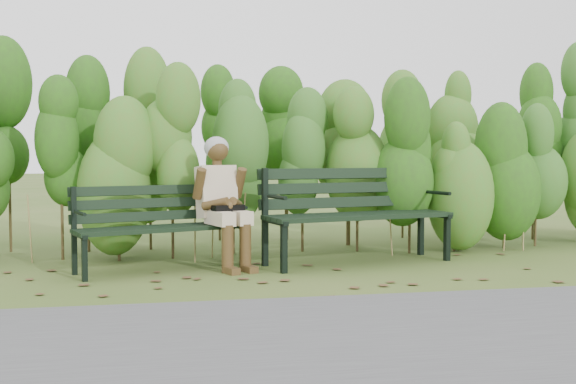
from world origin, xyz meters
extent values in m
plane|color=#3C5B1D|center=(0.00, 0.00, 0.00)|extent=(80.00, 80.00, 0.00)
cube|color=#474749|center=(0.00, -2.20, 0.01)|extent=(60.00, 2.50, 0.01)
cylinder|color=#47381E|center=(-2.75, 1.30, 0.40)|extent=(0.03, 0.03, 0.80)
ellipsoid|color=#3E6D24|center=(-2.75, 1.30, 1.04)|extent=(0.64, 0.64, 1.44)
cylinder|color=#47381E|center=(-2.14, 1.30, 0.40)|extent=(0.03, 0.03, 0.80)
ellipsoid|color=#3E6D24|center=(-2.14, 1.30, 1.04)|extent=(0.64, 0.64, 1.44)
cylinder|color=#47381E|center=(-1.53, 1.30, 0.40)|extent=(0.03, 0.03, 0.80)
ellipsoid|color=#3E6D24|center=(-1.53, 1.30, 1.04)|extent=(0.64, 0.64, 1.44)
cylinder|color=#47381E|center=(-0.92, 1.30, 0.40)|extent=(0.03, 0.03, 0.80)
ellipsoid|color=#3E6D24|center=(-0.92, 1.30, 1.04)|extent=(0.64, 0.64, 1.44)
cylinder|color=#47381E|center=(-0.31, 1.30, 0.40)|extent=(0.03, 0.03, 0.80)
ellipsoid|color=#3E6D24|center=(-0.31, 1.30, 1.04)|extent=(0.64, 0.64, 1.44)
cylinder|color=#47381E|center=(0.31, 1.30, 0.40)|extent=(0.03, 0.03, 0.80)
ellipsoid|color=#3E6D24|center=(0.31, 1.30, 1.04)|extent=(0.64, 0.64, 1.44)
cylinder|color=#47381E|center=(0.92, 1.30, 0.40)|extent=(0.03, 0.03, 0.80)
ellipsoid|color=#3E6D24|center=(0.92, 1.30, 1.04)|extent=(0.64, 0.64, 1.44)
cylinder|color=#47381E|center=(1.53, 1.30, 0.40)|extent=(0.03, 0.03, 0.80)
ellipsoid|color=#3E6D24|center=(1.53, 1.30, 1.04)|extent=(0.64, 0.64, 1.44)
cylinder|color=#47381E|center=(2.14, 1.30, 0.40)|extent=(0.03, 0.03, 0.80)
ellipsoid|color=#3E6D24|center=(2.14, 1.30, 1.04)|extent=(0.64, 0.64, 1.44)
cylinder|color=#47381E|center=(2.75, 1.30, 0.40)|extent=(0.03, 0.03, 0.80)
ellipsoid|color=#3E6D24|center=(2.75, 1.30, 1.04)|extent=(0.64, 0.64, 1.44)
cylinder|color=#47381E|center=(3.36, 1.30, 0.40)|extent=(0.03, 0.03, 0.80)
ellipsoid|color=#3E6D24|center=(3.36, 1.30, 1.04)|extent=(0.64, 0.64, 1.44)
cylinder|color=#47381E|center=(-2.69, 2.30, 0.55)|extent=(0.04, 0.04, 1.10)
ellipsoid|color=#2C4D1B|center=(-2.69, 2.30, 1.43)|extent=(0.70, 0.70, 1.98)
cylinder|color=#47381E|center=(-1.92, 2.30, 0.55)|extent=(0.04, 0.04, 1.10)
ellipsoid|color=#2C4D1B|center=(-1.92, 2.30, 1.43)|extent=(0.70, 0.70, 1.98)
cylinder|color=#47381E|center=(-1.15, 2.30, 0.55)|extent=(0.04, 0.04, 1.10)
ellipsoid|color=#2C4D1B|center=(-1.15, 2.30, 1.43)|extent=(0.70, 0.70, 1.98)
cylinder|color=#47381E|center=(-0.38, 2.30, 0.55)|extent=(0.04, 0.04, 1.10)
ellipsoid|color=#2C4D1B|center=(-0.38, 2.30, 1.43)|extent=(0.70, 0.70, 1.98)
cylinder|color=#47381E|center=(0.38, 2.30, 0.55)|extent=(0.04, 0.04, 1.10)
ellipsoid|color=#2C4D1B|center=(0.38, 2.30, 1.43)|extent=(0.70, 0.70, 1.98)
cylinder|color=#47381E|center=(1.15, 2.30, 0.55)|extent=(0.04, 0.04, 1.10)
ellipsoid|color=#2C4D1B|center=(1.15, 2.30, 1.43)|extent=(0.70, 0.70, 1.98)
cylinder|color=#47381E|center=(1.92, 2.30, 0.55)|extent=(0.04, 0.04, 1.10)
ellipsoid|color=#2C4D1B|center=(1.92, 2.30, 1.43)|extent=(0.70, 0.70, 1.98)
cylinder|color=#47381E|center=(2.69, 2.30, 0.55)|extent=(0.04, 0.04, 1.10)
ellipsoid|color=#2C4D1B|center=(2.69, 2.30, 1.43)|extent=(0.70, 0.70, 1.98)
cylinder|color=#47381E|center=(3.46, 2.30, 0.55)|extent=(0.04, 0.04, 1.10)
ellipsoid|color=#2C4D1B|center=(3.46, 2.30, 1.43)|extent=(0.70, 0.70, 1.98)
cylinder|color=#47381E|center=(4.22, 2.30, 0.55)|extent=(0.04, 0.04, 1.10)
ellipsoid|color=#2C4D1B|center=(4.22, 2.30, 1.43)|extent=(0.70, 0.70, 1.98)
cube|color=brown|center=(-0.82, -1.10, 0.00)|extent=(0.09, 0.11, 0.01)
cube|color=brown|center=(0.70, 0.28, 0.00)|extent=(0.10, 0.11, 0.01)
cube|color=brown|center=(0.15, 0.72, 0.00)|extent=(0.11, 0.10, 0.01)
cube|color=brown|center=(0.02, 0.51, 0.00)|extent=(0.11, 0.10, 0.01)
cube|color=brown|center=(-2.08, -0.87, 0.00)|extent=(0.08, 0.10, 0.01)
cube|color=brown|center=(-0.19, -1.00, 0.00)|extent=(0.10, 0.09, 0.01)
cube|color=brown|center=(1.80, 0.53, 0.00)|extent=(0.11, 0.10, 0.01)
cube|color=brown|center=(-2.05, -0.70, 0.00)|extent=(0.08, 0.10, 0.01)
cube|color=brown|center=(0.62, 0.71, 0.00)|extent=(0.10, 0.11, 0.01)
cube|color=brown|center=(-1.13, -0.96, 0.00)|extent=(0.11, 0.11, 0.01)
cube|color=brown|center=(1.64, -0.70, 0.00)|extent=(0.11, 0.10, 0.01)
cube|color=brown|center=(2.39, 0.55, 0.00)|extent=(0.10, 0.11, 0.01)
cube|color=brown|center=(-0.05, -1.17, 0.00)|extent=(0.11, 0.11, 0.01)
cube|color=brown|center=(2.91, 0.67, 0.00)|extent=(0.07, 0.09, 0.01)
cube|color=brown|center=(2.00, 0.48, 0.00)|extent=(0.11, 0.11, 0.01)
cube|color=brown|center=(0.86, 0.09, 0.00)|extent=(0.10, 0.08, 0.01)
cube|color=brown|center=(1.50, -0.15, 0.00)|extent=(0.09, 0.07, 0.01)
cube|color=brown|center=(1.67, 0.67, 0.00)|extent=(0.11, 0.10, 0.01)
cube|color=brown|center=(-1.40, 0.03, 0.00)|extent=(0.09, 0.07, 0.01)
cube|color=brown|center=(-2.16, -1.11, 0.00)|extent=(0.09, 0.07, 0.01)
cube|color=brown|center=(1.04, -0.69, 0.00)|extent=(0.11, 0.11, 0.01)
cube|color=brown|center=(1.29, 0.80, 0.00)|extent=(0.11, 0.10, 0.01)
cube|color=brown|center=(-0.52, -0.97, 0.00)|extent=(0.11, 0.11, 0.01)
cube|color=brown|center=(1.74, 0.20, 0.00)|extent=(0.11, 0.11, 0.01)
cube|color=brown|center=(1.71, 0.32, 0.00)|extent=(0.11, 0.10, 0.01)
cube|color=brown|center=(2.16, 0.69, 0.00)|extent=(0.10, 0.11, 0.01)
cube|color=brown|center=(-1.22, 0.17, 0.00)|extent=(0.10, 0.08, 0.01)
cube|color=brown|center=(2.23, 0.39, 0.00)|extent=(0.11, 0.10, 0.01)
cube|color=brown|center=(-1.69, 0.70, 0.00)|extent=(0.11, 0.11, 0.01)
cube|color=brown|center=(2.27, 0.89, 0.00)|extent=(0.11, 0.11, 0.01)
cube|color=brown|center=(-0.28, -1.14, 0.00)|extent=(0.08, 0.09, 0.01)
cube|color=brown|center=(2.29, 0.19, 0.00)|extent=(0.10, 0.09, 0.01)
cube|color=black|center=(-1.11, 0.40, 0.41)|extent=(1.57, 0.63, 0.04)
cube|color=black|center=(-1.15, 0.50, 0.41)|extent=(1.57, 0.63, 0.04)
cube|color=black|center=(-1.19, 0.61, 0.41)|extent=(1.57, 0.63, 0.04)
cube|color=black|center=(-1.22, 0.72, 0.41)|extent=(1.57, 0.63, 0.04)
cube|color=black|center=(-1.25, 0.80, 0.51)|extent=(1.55, 0.58, 0.10)
cube|color=black|center=(-1.26, 0.81, 0.63)|extent=(1.55, 0.58, 0.10)
cube|color=black|center=(-1.26, 0.82, 0.76)|extent=(1.55, 0.58, 0.10)
cube|color=black|center=(-1.84, 0.13, 0.20)|extent=(0.06, 0.06, 0.41)
cube|color=black|center=(-1.97, 0.50, 0.41)|extent=(0.06, 0.06, 0.81)
cube|color=black|center=(-1.90, 0.30, 0.39)|extent=(0.19, 0.44, 0.04)
cylinder|color=black|center=(-1.89, 0.26, 0.59)|extent=(0.14, 0.33, 0.03)
cube|color=black|center=(-0.38, 0.64, 0.20)|extent=(0.06, 0.06, 0.41)
cube|color=black|center=(-0.50, 1.01, 0.41)|extent=(0.06, 0.06, 0.81)
cube|color=black|center=(-0.44, 0.81, 0.39)|extent=(0.19, 0.44, 0.04)
cylinder|color=black|center=(-0.42, 0.77, 0.59)|extent=(0.14, 0.33, 0.03)
cube|color=black|center=(0.84, 0.44, 0.49)|extent=(1.92, 0.56, 0.04)
cube|color=black|center=(0.80, 0.57, 0.49)|extent=(1.92, 0.56, 0.04)
cube|color=black|center=(0.77, 0.70, 0.49)|extent=(1.92, 0.56, 0.04)
cube|color=black|center=(0.74, 0.83, 0.49)|extent=(1.92, 0.56, 0.04)
cube|color=black|center=(0.72, 0.93, 0.61)|extent=(1.91, 0.51, 0.11)
cube|color=black|center=(0.72, 0.94, 0.76)|extent=(1.91, 0.51, 0.11)
cube|color=black|center=(0.71, 0.96, 0.91)|extent=(1.91, 0.51, 0.11)
cube|color=black|center=(-0.07, 0.21, 0.24)|extent=(0.06, 0.06, 0.49)
cube|color=black|center=(-0.17, 0.66, 0.49)|extent=(0.06, 0.06, 0.97)
cube|color=black|center=(-0.12, 0.42, 0.46)|extent=(0.18, 0.54, 0.04)
cylinder|color=black|center=(-0.10, 0.37, 0.70)|extent=(0.13, 0.40, 0.04)
cube|color=black|center=(1.74, 0.64, 0.24)|extent=(0.06, 0.06, 0.49)
cube|color=black|center=(1.64, 1.09, 0.49)|extent=(0.06, 0.06, 0.97)
cube|color=black|center=(1.69, 0.85, 0.46)|extent=(0.18, 0.54, 0.04)
cylinder|color=black|center=(1.71, 0.79, 0.70)|extent=(0.13, 0.40, 0.04)
cube|color=beige|center=(-0.63, 0.51, 0.50)|extent=(0.28, 0.46, 0.13)
cube|color=beige|center=(-0.46, 0.58, 0.50)|extent=(0.28, 0.46, 0.13)
cylinder|color=#4C3619|center=(-0.58, 0.35, 0.22)|extent=(0.14, 0.14, 0.45)
cylinder|color=#4C3619|center=(-0.40, 0.41, 0.22)|extent=(0.14, 0.14, 0.45)
cube|color=#4C3619|center=(-0.55, 0.27, 0.03)|extent=(0.16, 0.22, 0.06)
cube|color=#4C3619|center=(-0.37, 0.33, 0.03)|extent=(0.16, 0.22, 0.06)
cube|color=beige|center=(-0.64, 0.81, 0.74)|extent=(0.43, 0.37, 0.53)
cylinder|color=#4C3619|center=(-0.63, 0.79, 1.01)|extent=(0.09, 0.09, 0.10)
sphere|color=#4C3619|center=(-0.63, 0.78, 1.15)|extent=(0.22, 0.22, 0.22)
ellipsoid|color=gray|center=(-0.64, 0.80, 1.17)|extent=(0.25, 0.24, 0.22)
cylinder|color=#4C3619|center=(-0.81, 0.66, 0.82)|extent=(0.16, 0.23, 0.32)
cylinder|color=#4C3619|center=(-0.41, 0.80, 0.82)|extent=(0.16, 0.23, 0.32)
cylinder|color=#4C3619|center=(-0.67, 0.57, 0.63)|extent=(0.28, 0.22, 0.14)
cylinder|color=#4C3619|center=(-0.46, 0.64, 0.63)|extent=(0.17, 0.29, 0.14)
sphere|color=#4C3619|center=(-0.55, 0.54, 0.61)|extent=(0.11, 0.11, 0.11)
cube|color=black|center=(-0.55, 0.55, 0.54)|extent=(0.33, 0.22, 0.16)
camera|label=1|loc=(-1.20, -5.89, 1.08)|focal=42.00mm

